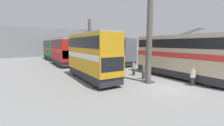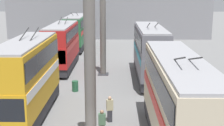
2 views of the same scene
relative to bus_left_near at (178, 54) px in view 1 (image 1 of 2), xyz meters
name	(u,v)px [view 1 (image 1 of 2)]	position (x,y,z in m)	size (l,w,h in m)	color
ground_plane	(168,88)	(-2.35, 4.54, -2.84)	(240.00, 240.00, 0.00)	slate
depot_back_wall	(61,42)	(39.47, 4.54, 1.56)	(0.50, 36.00, 8.80)	gray
support_column_near	(149,43)	(0.18, 4.54, 1.26)	(1.07, 1.07, 8.44)	#605B56
support_column_far	(90,43)	(15.47, 4.54, 1.26)	(1.07, 1.07, 8.44)	#605B56
bus_left_near	(178,54)	(0.00, 0.00, 0.00)	(11.34, 2.54, 5.62)	black
bus_left_far	(115,50)	(13.90, 0.00, 0.01)	(10.48, 2.54, 5.66)	black
bus_right_near	(91,54)	(4.43, 9.07, 0.09)	(9.23, 2.54, 5.79)	black
bus_right_mid	(62,50)	(17.86, 9.07, -0.08)	(9.56, 2.54, 5.46)	black
bus_right_far	(51,48)	(29.94, 9.07, -0.06)	(9.96, 2.54, 5.50)	black
person_by_left_row	(193,76)	(-2.99, 1.79, -1.94)	(0.34, 0.47, 1.70)	#2D2D33
person_aisle_midway	(134,68)	(3.63, 3.61, -1.92)	(0.32, 0.46, 1.74)	#2D2D33
person_aisle_foreground	(144,72)	(1.43, 4.00, -1.96)	(0.27, 0.44, 1.68)	#473D33
oil_drum	(92,67)	(9.93, 6.67, -2.39)	(0.55, 0.55, 0.91)	#235638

